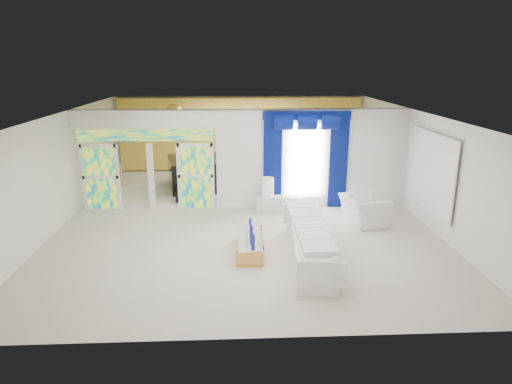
{
  "coord_description": "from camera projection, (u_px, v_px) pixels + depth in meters",
  "views": [
    {
      "loc": [
        -0.24,
        -12.44,
        4.36
      ],
      "look_at": [
        0.3,
        -1.2,
        1.1
      ],
      "focal_mm": 31.87,
      "sensor_mm": 36.0,
      "label": 1
    }
  ],
  "objects": [
    {
      "name": "gold_curtains",
      "position": [
        240.0,
        134.0,
        18.41
      ],
      "size": [
        9.7,
        0.12,
        2.9
      ],
      "primitive_type": "cube",
      "color": "gold",
      "rests_on": "ground"
    },
    {
      "name": "blue_drape_left",
      "position": [
        273.0,
        163.0,
        13.65
      ],
      "size": [
        0.55,
        0.1,
        2.8
      ],
      "primitive_type": "cube",
      "color": "#030647",
      "rests_on": "ground"
    },
    {
      "name": "white_sofa",
      "position": [
        309.0,
        242.0,
        10.44
      ],
      "size": [
        1.08,
        3.83,
        0.72
      ],
      "primitive_type": "cube",
      "rotation": [
        0.0,
        0.0,
        -0.07
      ],
      "color": "white",
      "rests_on": "ground"
    },
    {
      "name": "wall_mirror",
      "position": [
        431.0,
        171.0,
        12.0
      ],
      "size": [
        0.04,
        2.7,
        1.9
      ],
      "primitive_type": "cube",
      "color": "white",
      "rests_on": "ground"
    },
    {
      "name": "dividing_header",
      "position": [
        145.0,
        119.0,
        13.23
      ],
      "size": [
        4.3,
        0.18,
        0.55
      ],
      "primitive_type": "cube",
      "color": "white",
      "rests_on": "dividing_wall"
    },
    {
      "name": "grand_piano",
      "position": [
        193.0,
        173.0,
        16.1
      ],
      "size": [
        1.95,
        2.34,
        1.05
      ],
      "primitive_type": "cube",
      "rotation": [
        0.0,
        0.0,
        0.2
      ],
      "color": "black",
      "rests_on": "ground"
    },
    {
      "name": "floor",
      "position": [
        244.0,
        217.0,
        13.16
      ],
      "size": [
        12.0,
        12.0,
        0.0
      ],
      "primitive_type": "plane",
      "color": "#B7AF9E",
      "rests_on": "ground"
    },
    {
      "name": "blue_pelmet",
      "position": [
        307.0,
        115.0,
        13.3
      ],
      "size": [
        2.6,
        0.12,
        0.25
      ],
      "primitive_type": "cube",
      "color": "#030647",
      "rests_on": "dividing_wall"
    },
    {
      "name": "decanters",
      "position": [
        250.0,
        234.0,
        10.59
      ],
      "size": [
        0.21,
        1.26,
        0.25
      ],
      "color": "#162999",
      "rests_on": "coffee_table"
    },
    {
      "name": "chandelier",
      "position": [
        174.0,
        113.0,
        15.58
      ],
      "size": [
        0.6,
        0.6,
        0.6
      ],
      "primitive_type": "sphere",
      "color": "gold",
      "rests_on": "ceiling"
    },
    {
      "name": "dividing_wall",
      "position": [
        313.0,
        159.0,
        13.81
      ],
      "size": [
        5.7,
        0.18,
        3.0
      ],
      "primitive_type": "cube",
      "color": "white",
      "rests_on": "ground"
    },
    {
      "name": "console_table",
      "position": [
        278.0,
        203.0,
        13.71
      ],
      "size": [
        1.35,
        0.53,
        0.44
      ],
      "primitive_type": "cube",
      "rotation": [
        0.0,
        0.0,
        -0.09
      ],
      "color": "silver",
      "rests_on": "ground"
    },
    {
      "name": "stained_panel_right",
      "position": [
        196.0,
        176.0,
        13.78
      ],
      "size": [
        0.95,
        0.04,
        2.0
      ],
      "primitive_type": "cube",
      "color": "#994C3F",
      "rests_on": "ground"
    },
    {
      "name": "tv_console",
      "position": [
        115.0,
        176.0,
        16.3
      ],
      "size": [
        0.59,
        0.55,
        0.75
      ],
      "primitive_type": "cube",
      "rotation": [
        0.0,
        0.0,
        0.17
      ],
      "color": "tan",
      "rests_on": "ground"
    },
    {
      "name": "window_pane",
      "position": [
        305.0,
        161.0,
        13.71
      ],
      "size": [
        1.0,
        0.02,
        2.3
      ],
      "primitive_type": "cube",
      "color": "white",
      "rests_on": "dividing_wall"
    },
    {
      "name": "stained_transom",
      "position": [
        146.0,
        135.0,
        13.36
      ],
      "size": [
        4.0,
        0.05,
        0.35
      ],
      "primitive_type": "cube",
      "color": "#994C3F",
      "rests_on": "dividing_header"
    },
    {
      "name": "stained_panel_left",
      "position": [
        101.0,
        177.0,
        13.65
      ],
      "size": [
        0.95,
        0.04,
        2.0
      ],
      "primitive_type": "cube",
      "color": "#994C3F",
      "rests_on": "ground"
    },
    {
      "name": "table_lamp",
      "position": [
        268.0,
        187.0,
        13.55
      ],
      "size": [
        0.36,
        0.36,
        0.58
      ],
      "primitive_type": "cylinder",
      "color": "white",
      "rests_on": "console_table"
    },
    {
      "name": "coffee_table",
      "position": [
        250.0,
        245.0,
        10.71
      ],
      "size": [
        0.68,
        1.73,
        0.38
      ],
      "primitive_type": "cube",
      "rotation": [
        0.0,
        0.0,
        -0.07
      ],
      "color": "gold",
      "rests_on": "ground"
    },
    {
      "name": "blue_drape_right",
      "position": [
        338.0,
        162.0,
        13.74
      ],
      "size": [
        0.55,
        0.1,
        2.8
      ],
      "primitive_type": "cube",
      "color": "#030647",
      "rests_on": "ground"
    },
    {
      "name": "piano_bench",
      "position": [
        189.0,
        196.0,
        14.67
      ],
      "size": [
        0.91,
        0.5,
        0.29
      ],
      "primitive_type": "cube",
      "rotation": [
        0.0,
        0.0,
        0.2
      ],
      "color": "black",
      "rests_on": "ground"
    },
    {
      "name": "armchair",
      "position": [
        364.0,
        210.0,
        12.52
      ],
      "size": [
        1.29,
        1.41,
        0.78
      ],
      "primitive_type": "imported",
      "rotation": [
        0.0,
        0.0,
        1.8
      ],
      "color": "white",
      "rests_on": "ground"
    }
  ]
}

